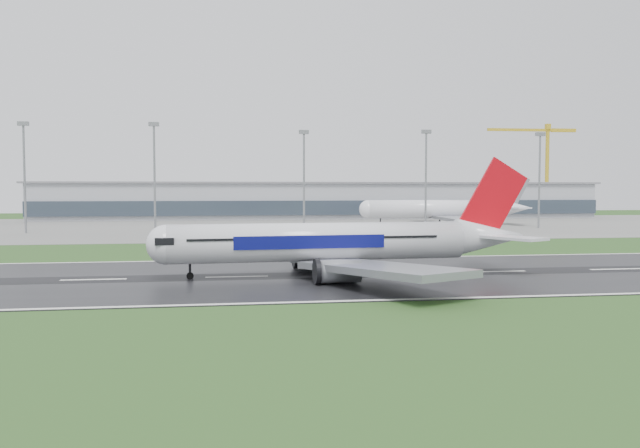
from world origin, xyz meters
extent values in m
plane|color=#224519|center=(0.00, 0.00, 0.00)|extent=(520.00, 520.00, 0.00)
cube|color=black|center=(0.00, 0.00, 0.05)|extent=(400.00, 45.00, 0.10)
cube|color=slate|center=(0.00, 125.00, 0.04)|extent=(400.00, 130.00, 0.08)
cube|color=#91949B|center=(0.00, 185.00, 7.50)|extent=(240.00, 36.00, 15.00)
cylinder|color=gray|center=(-99.02, 100.00, 15.46)|extent=(0.64, 0.64, 30.91)
cylinder|color=gray|center=(-62.62, 100.00, 15.64)|extent=(0.64, 0.64, 31.29)
cylinder|color=gray|center=(-18.10, 100.00, 14.79)|extent=(0.64, 0.64, 29.57)
cylinder|color=gray|center=(20.58, 100.00, 15.09)|extent=(0.64, 0.64, 30.17)
cylinder|color=gray|center=(58.68, 100.00, 14.93)|extent=(0.64, 0.64, 29.86)
camera|label=1|loc=(-41.16, -91.70, 12.86)|focal=35.36mm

